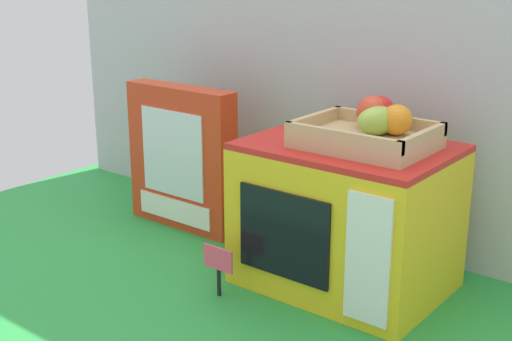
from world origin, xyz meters
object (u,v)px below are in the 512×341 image
Objects in this scene: price_sign at (218,264)px; toy_microwave at (346,216)px; food_groups_crate at (372,129)px; cookie_set_box at (182,158)px.

toy_microwave is at bearing 50.39° from price_sign.
price_sign is at bearing -133.60° from food_groups_crate.
price_sign is (0.31, -0.22, -0.10)m from cookie_set_box.
toy_microwave is at bearing -3.69° from cookie_set_box.
food_groups_crate is (0.04, 0.01, 0.17)m from toy_microwave.
cookie_set_box reaches higher than toy_microwave.
toy_microwave is 1.61× the size of food_groups_crate.
toy_microwave is 0.26m from price_sign.
food_groups_crate reaches higher than price_sign.
cookie_set_box is (-0.51, 0.02, -0.15)m from food_groups_crate.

